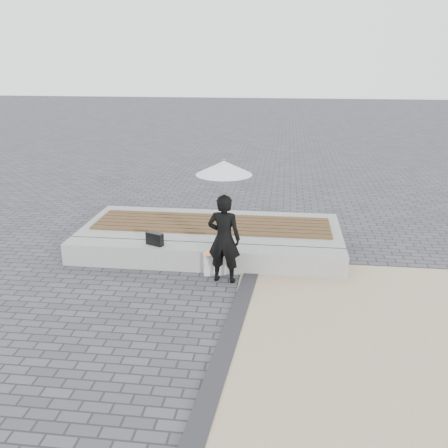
{
  "coord_description": "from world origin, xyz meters",
  "views": [
    {
      "loc": [
        1.37,
        -6.3,
        3.54
      ],
      "look_at": [
        0.45,
        1.11,
        1.0
      ],
      "focal_mm": 39.39,
      "sensor_mm": 36.0,
      "label": 1
    }
  ],
  "objects_px": {
    "seating_ledge": "(202,257)",
    "handbag": "(155,239)",
    "parasol": "(224,168)",
    "woman": "(224,239)",
    "canvas_tote": "(215,263)"
  },
  "relations": [
    {
      "from": "seating_ledge",
      "to": "handbag",
      "type": "xyz_separation_m",
      "value": [
        -0.84,
        -0.02,
        0.31
      ]
    },
    {
      "from": "parasol",
      "to": "handbag",
      "type": "bearing_deg",
      "value": 160.3
    },
    {
      "from": "parasol",
      "to": "woman",
      "type": "bearing_deg",
      "value": 75.96
    },
    {
      "from": "seating_ledge",
      "to": "parasol",
      "type": "relative_size",
      "value": 4.43
    },
    {
      "from": "seating_ledge",
      "to": "woman",
      "type": "height_order",
      "value": "woman"
    },
    {
      "from": "parasol",
      "to": "handbag",
      "type": "height_order",
      "value": "parasol"
    },
    {
      "from": "seating_ledge",
      "to": "handbag",
      "type": "distance_m",
      "value": 0.9
    },
    {
      "from": "seating_ledge",
      "to": "parasol",
      "type": "xyz_separation_m",
      "value": [
        0.45,
        -0.49,
        1.72
      ]
    },
    {
      "from": "seating_ledge",
      "to": "handbag",
      "type": "height_order",
      "value": "handbag"
    },
    {
      "from": "handbag",
      "to": "canvas_tote",
      "type": "xyz_separation_m",
      "value": [
        1.09,
        -0.22,
        -0.32
      ]
    },
    {
      "from": "seating_ledge",
      "to": "woman",
      "type": "distance_m",
      "value": 0.86
    },
    {
      "from": "seating_ledge",
      "to": "woman",
      "type": "relative_size",
      "value": 3.35
    },
    {
      "from": "woman",
      "to": "canvas_tote",
      "type": "distance_m",
      "value": 0.63
    },
    {
      "from": "seating_ledge",
      "to": "canvas_tote",
      "type": "xyz_separation_m",
      "value": [
        0.25,
        -0.24,
        -0.0
      ]
    },
    {
      "from": "handbag",
      "to": "canvas_tote",
      "type": "height_order",
      "value": "handbag"
    }
  ]
}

